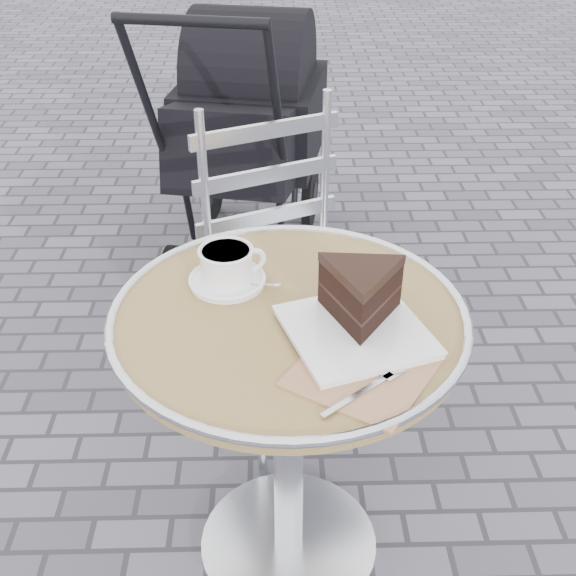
{
  "coord_description": "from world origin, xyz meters",
  "views": [
    {
      "loc": [
        -0.03,
        -1.16,
        1.56
      ],
      "look_at": [
        -0.0,
        0.02,
        0.78
      ],
      "focal_mm": 45.0,
      "sensor_mm": 36.0,
      "label": 1
    }
  ],
  "objects_px": {
    "cafe_table": "(289,377)",
    "baby_stroller": "(246,137)",
    "cake_plate_set": "(360,302)",
    "cappuccino_set": "(228,268)",
    "bistro_chair": "(279,235)"
  },
  "relations": [
    {
      "from": "cake_plate_set",
      "to": "bistro_chair",
      "type": "height_order",
      "value": "bistro_chair"
    },
    {
      "from": "bistro_chair",
      "to": "baby_stroller",
      "type": "relative_size",
      "value": 0.84
    },
    {
      "from": "cappuccino_set",
      "to": "bistro_chair",
      "type": "height_order",
      "value": "bistro_chair"
    },
    {
      "from": "cafe_table",
      "to": "baby_stroller",
      "type": "relative_size",
      "value": 0.66
    },
    {
      "from": "cafe_table",
      "to": "cappuccino_set",
      "type": "bearing_deg",
      "value": 137.46
    },
    {
      "from": "cake_plate_set",
      "to": "baby_stroller",
      "type": "height_order",
      "value": "baby_stroller"
    },
    {
      "from": "cafe_table",
      "to": "bistro_chair",
      "type": "relative_size",
      "value": 0.78
    },
    {
      "from": "baby_stroller",
      "to": "cappuccino_set",
      "type": "bearing_deg",
      "value": -79.03
    },
    {
      "from": "cake_plate_set",
      "to": "cafe_table",
      "type": "bearing_deg",
      "value": 139.95
    },
    {
      "from": "bistro_chair",
      "to": "cake_plate_set",
      "type": "bearing_deg",
      "value": -100.46
    },
    {
      "from": "cafe_table",
      "to": "baby_stroller",
      "type": "height_order",
      "value": "baby_stroller"
    },
    {
      "from": "cafe_table",
      "to": "cake_plate_set",
      "type": "xyz_separation_m",
      "value": [
        0.13,
        -0.05,
        0.23
      ]
    },
    {
      "from": "cafe_table",
      "to": "baby_stroller",
      "type": "distance_m",
      "value": 1.53
    },
    {
      "from": "cake_plate_set",
      "to": "cappuccino_set",
      "type": "bearing_deg",
      "value": 128.43
    },
    {
      "from": "cafe_table",
      "to": "cappuccino_set",
      "type": "xyz_separation_m",
      "value": [
        -0.12,
        0.11,
        0.2
      ]
    }
  ]
}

